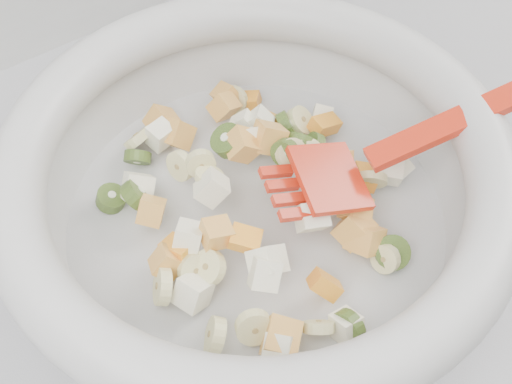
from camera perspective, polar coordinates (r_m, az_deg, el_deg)
mixing_bowl at (r=0.49m, az=0.06°, el=0.83°), size 0.46×0.39×0.13m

